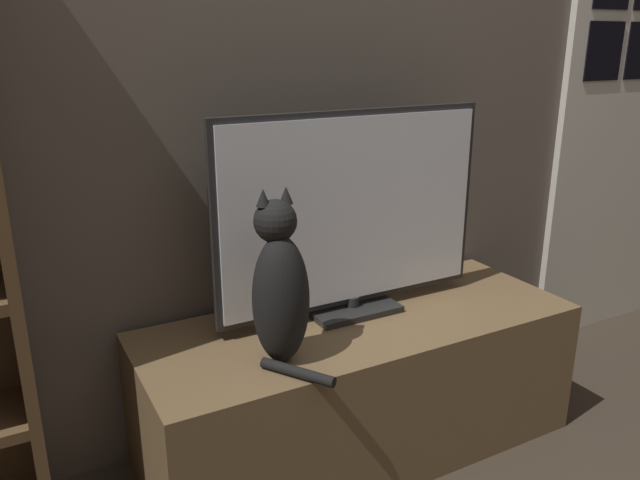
% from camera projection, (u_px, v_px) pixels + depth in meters
% --- Properties ---
extents(wall_back, '(4.80, 0.05, 2.60)m').
position_uv_depth(wall_back, '(313.00, 26.00, 1.90)').
color(wall_back, '#60564C').
rests_on(wall_back, ground_plane).
extents(tv_stand, '(1.35, 0.52, 0.45)m').
position_uv_depth(tv_stand, '(359.00, 384.00, 1.97)').
color(tv_stand, brown).
rests_on(tv_stand, ground_plane).
extents(tv, '(0.89, 0.17, 0.63)m').
position_uv_depth(tv, '(353.00, 215.00, 1.87)').
color(tv, black).
rests_on(tv, tv_stand).
extents(cat, '(0.16, 0.28, 0.47)m').
position_uv_depth(cat, '(280.00, 289.00, 1.60)').
color(cat, black).
rests_on(cat, tv_stand).
extents(door, '(0.84, 0.04, 2.05)m').
position_uv_depth(door, '(633.00, 94.00, 2.63)').
color(door, silver).
rests_on(door, ground_plane).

